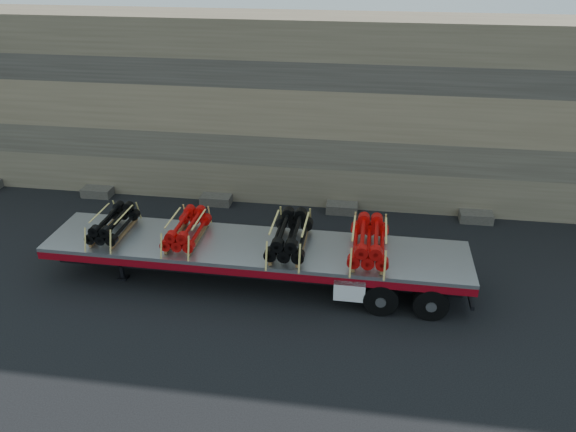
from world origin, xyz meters
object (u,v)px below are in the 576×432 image
(bundle_midfront, at_px, (187,229))
(trailer, at_px, (255,263))
(bundle_rear, at_px, (369,242))
(bundle_midrear, at_px, (290,236))
(bundle_front, at_px, (113,224))

(bundle_midfront, bearing_deg, trailer, 0.00)
(bundle_rear, bearing_deg, bundle_midrear, 180.00)
(bundle_front, distance_m, bundle_midrear, 5.53)
(bundle_rear, bearing_deg, bundle_midfront, 180.00)
(bundle_midrear, bearing_deg, bundle_midfront, 180.00)
(trailer, relative_size, bundle_midrear, 5.64)
(bundle_rear, bearing_deg, trailer, 180.00)
(bundle_midfront, relative_size, bundle_midrear, 0.88)
(trailer, xyz_separation_m, bundle_midrear, (1.07, -0.01, 1.04))
(trailer, height_order, bundle_midfront, bundle_midfront)
(bundle_midfront, xyz_separation_m, bundle_rear, (5.49, -0.03, 0.05))
(bundle_midfront, bearing_deg, bundle_midrear, -0.00)
(bundle_front, bearing_deg, trailer, 0.00)
(trailer, xyz_separation_m, bundle_midfront, (-2.09, 0.01, 0.99))
(bundle_midrear, bearing_deg, bundle_front, 180.00)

